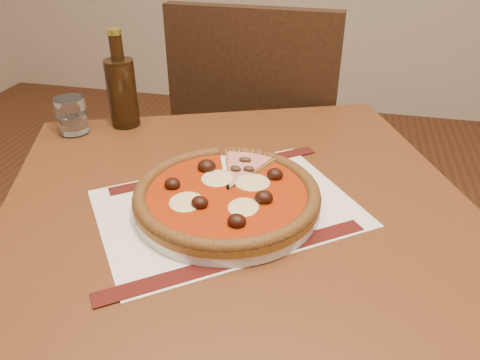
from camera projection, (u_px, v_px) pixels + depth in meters
name	position (u px, v px, depth m)	size (l,w,h in m)	color
table	(238.00, 247.00, 0.86)	(1.04, 1.04, 0.75)	brown
chair_far	(259.00, 140.00, 1.46)	(0.48, 0.48, 0.97)	black
placemat	(227.00, 208.00, 0.79)	(0.42, 0.30, 0.00)	white
plate	(227.00, 203.00, 0.78)	(0.31, 0.31, 0.02)	white
pizza	(227.00, 193.00, 0.77)	(0.31, 0.31, 0.04)	#AA7529
ham_slice	(244.00, 170.00, 0.85)	(0.11, 0.15, 0.02)	#AA7529
water_glass	(71.00, 116.00, 1.03)	(0.07, 0.07, 0.08)	white
bottle	(122.00, 89.00, 1.05)	(0.07, 0.07, 0.22)	#331F0C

